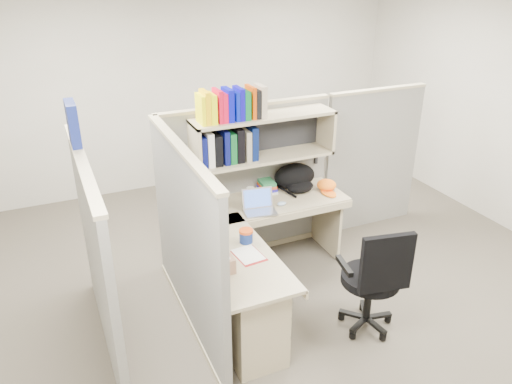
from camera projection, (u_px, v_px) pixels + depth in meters
name	position (u px, v px, depth m)	size (l,w,h in m)	color
ground	(284.00, 296.00, 4.69)	(6.00, 6.00, 0.00)	#39342C
room_shell	(289.00, 132.00, 4.01)	(6.00, 6.00, 6.00)	#AAA599
cubicle	(228.00, 197.00, 4.55)	(3.79, 1.84, 1.95)	#62625D
desk	(257.00, 284.00, 4.12)	(1.74, 1.75, 0.73)	gray
laptop	(260.00, 202.00, 4.62)	(0.29, 0.29, 0.21)	#ACACB0
backpack	(297.00, 178.00, 5.07)	(0.44, 0.34, 0.26)	black
orange_cap	(326.00, 185.00, 5.10)	(0.20, 0.23, 0.11)	orange
snack_canister	(246.00, 236.00, 4.15)	(0.12, 0.12, 0.12)	navy
tissue_box	(226.00, 261.00, 3.74)	(0.12, 0.12, 0.19)	#A0735A
mouse	(282.00, 204.00, 4.79)	(0.09, 0.06, 0.03)	#96B2D5
paper_cup	(250.00, 193.00, 4.93)	(0.08, 0.08, 0.11)	silver
book_stack	(267.00, 186.00, 5.07)	(0.17, 0.23, 0.11)	gray
loose_paper	(248.00, 254.00, 3.99)	(0.19, 0.25, 0.00)	white
task_chair	(371.00, 295.00, 4.12)	(0.57, 0.53, 1.02)	black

